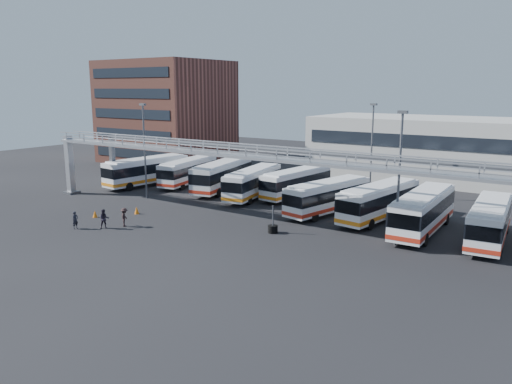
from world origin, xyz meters
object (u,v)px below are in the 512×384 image
Objects in this scene: light_pole_mid at (399,171)px; bus_0 at (147,170)px; bus_5 at (328,196)px; cone_right at (137,210)px; tire_stack at (273,228)px; bus_8 at (490,221)px; bus_3 at (253,182)px; bus_2 at (223,175)px; bus_6 at (379,200)px; cone_left at (95,214)px; pedestrian_a at (75,220)px; pedestrian_c at (124,217)px; light_pole_back at (372,146)px; bus_7 at (423,210)px; bus_1 at (188,171)px; pedestrian_b at (104,219)px; bus_4 at (296,182)px; light_pole_left at (144,146)px.

bus_0 is at bearing 169.37° from light_pole_mid.
light_pole_mid reaches higher than bus_5.
tire_stack is (14.16, 1.94, 0.04)m from cone_right.
bus_3 is at bearing 168.27° from bus_8.
light_pole_mid is at bearing -32.42° from bus_2.
bus_3 is at bearing -177.17° from bus_6.
cone_left is (-31.71, -12.19, -1.43)m from bus_8.
bus_2 is 19.89m from pedestrian_a.
pedestrian_c is at bearing -109.32° from bus_3.
light_pole_back is 14.09m from bus_7.
tire_stack is (-5.80, -8.91, -1.43)m from bus_6.
pedestrian_c is at bearing -154.46° from tire_stack.
light_pole_back is at bearing 3.68° from bus_1.
bus_5 is at bearing -77.54° from pedestrian_c.
pedestrian_b is 14.45m from tire_stack.
cone_right is at bearing -143.19° from bus_6.
bus_2 is 18.50m from pedestrian_b.
bus_0 is 6.80× the size of pedestrian_b.
tire_stack reaches higher than pedestrian_b.
bus_2 is 6.87× the size of pedestrian_b.
bus_6 is at bearing -86.00° from pedestrian_c.
pedestrian_c is at bearing -132.05° from bus_6.
cone_left is at bearing -115.84° from bus_4.
bus_1 is at bearing 45.87° from bus_0.
bus_8 is at bearing -100.36° from pedestrian_c.
bus_8 reaches higher than bus_5.
bus_8 is (35.28, -4.86, 0.02)m from bus_1.
pedestrian_b is at bearing -120.01° from light_pole_back.
bus_1 is 6.98× the size of pedestrian_a.
pedestrian_a is at bearing -103.15° from bus_2.
bus_7 is 16.83× the size of cone_left.
bus_6 reaches higher than bus_4.
light_pole_mid is 0.90× the size of bus_7.
bus_0 is (-25.35, -8.74, -3.83)m from light_pole_back.
light_pole_left is 14.32× the size of cone_right.
bus_1 is at bearing -178.61° from bus_6.
bus_4 is 7.66m from bus_5.
bus_7 is at bearing 81.23° from light_pole_mid.
bus_1 is 20.41m from pedestrian_b.
bus_1 is 25.96m from bus_6.
light_pole_left is at bearing 169.28° from tire_stack.
cone_left is at bearing -130.38° from bus_5.
bus_8 is at bearing -10.18° from bus_4.
bus_4 reaches higher than pedestrian_b.
bus_7 reaches higher than pedestrian_b.
tire_stack is (-1.52, -17.50, -5.33)m from light_pole_back.
pedestrian_b is (-3.56, -17.33, -0.92)m from bus_3.
pedestrian_b is at bearing -156.79° from light_pole_mid.
pedestrian_c reaches higher than cone_right.
bus_7 is 12.54m from tire_stack.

